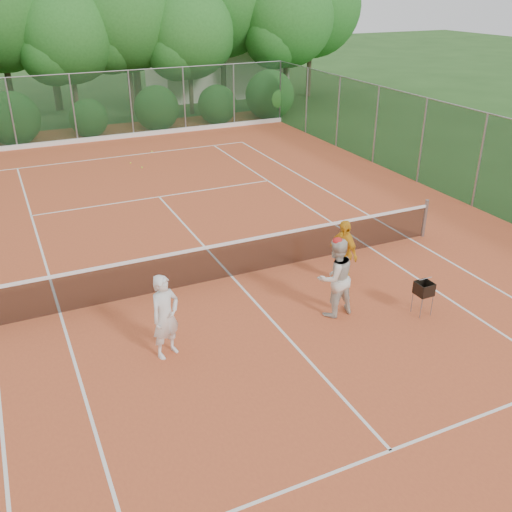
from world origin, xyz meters
The scene contains 14 objects.
ground centered at (0.00, 0.00, 0.00)m, with size 120.00×120.00×0.00m, color #244B1A.
clay_court centered at (0.00, 0.00, 0.01)m, with size 18.00×36.00×0.02m, color #C3552D.
club_building centered at (9.00, 24.00, 1.50)m, with size 8.00×5.00×3.00m, color beige.
tennis_net centered at (0.00, 0.00, 0.53)m, with size 11.97×0.10×1.10m.
player_white centered at (-2.39, -2.46, 0.88)m, with size 0.63×0.41×1.73m, color silver.
player_center_grp centered at (1.35, -2.53, 0.92)m, with size 0.91×0.73×1.82m.
player_yellow centered at (2.31, -1.36, 0.83)m, with size 0.95×0.39×1.61m, color gold.
ball_hopper centered at (3.11, -3.34, 0.63)m, with size 0.33×0.33×0.77m.
stray_ball_a centered at (0.33, 9.88, 0.05)m, with size 0.07×0.07×0.07m, color #B9D932.
stray_ball_b centered at (0.06, 10.65, 0.05)m, with size 0.07×0.07×0.07m, color gold.
stray_ball_c centered at (1.31, 11.97, 0.05)m, with size 0.07×0.07×0.07m, color #B9CD2F.
court_markings centered at (0.00, 0.00, 0.02)m, with size 11.03×23.83×0.01m.
fence_back centered at (0.00, 15.00, 1.52)m, with size 18.07×0.07×3.00m.
tropical_treeline centered at (1.43, 20.22, 5.11)m, with size 32.10×8.49×15.03m.
Camera 1 is at (-4.73, -11.57, 6.63)m, focal length 40.00 mm.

